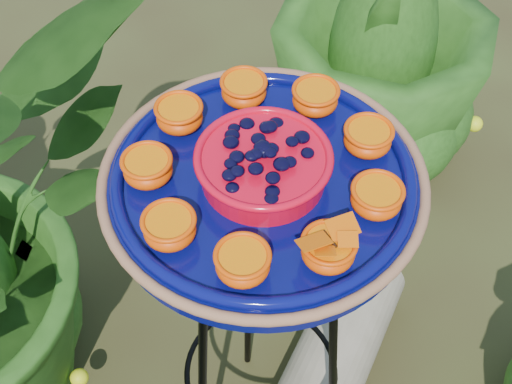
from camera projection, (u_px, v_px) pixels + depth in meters
tripod_stand at (262, 316)px, 1.23m from camera, size 0.39×0.39×0.84m
feeder_dish at (263, 178)px, 0.95m from camera, size 0.55×0.55×0.10m
driftwood_log at (332, 361)px, 1.64m from camera, size 0.54×0.44×0.18m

